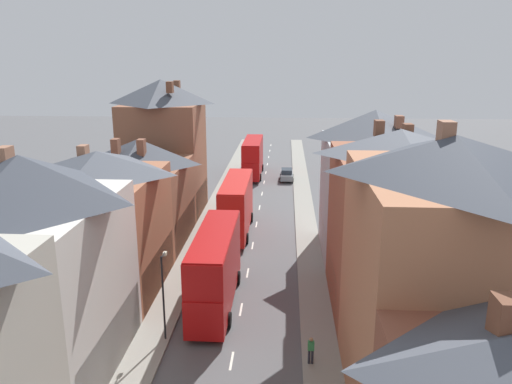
# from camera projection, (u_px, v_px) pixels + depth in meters

# --- Properties ---
(pavement_left) EXTENTS (2.20, 104.00, 0.14)m
(pavement_left) POSITION_uv_depth(u_px,v_px,m) (210.00, 217.00, 53.67)
(pavement_left) COLOR gray
(pavement_left) RESTS_ON ground
(pavement_right) EXTENTS (2.20, 104.00, 0.14)m
(pavement_right) POSITION_uv_depth(u_px,v_px,m) (305.00, 219.00, 53.09)
(pavement_right) COLOR gray
(pavement_right) RESTS_ON ground
(centre_line_dashes) EXTENTS (0.14, 97.80, 0.01)m
(centre_line_dashes) POSITION_uv_depth(u_px,v_px,m) (256.00, 224.00, 51.47)
(centre_line_dashes) COLOR silver
(centre_line_dashes) RESTS_ON ground
(terrace_row_left) EXTENTS (8.00, 54.50, 14.48)m
(terrace_row_left) POSITION_uv_depth(u_px,v_px,m) (74.00, 234.00, 31.06)
(terrace_row_left) COLOR #BCB7A8
(terrace_row_left) RESTS_ON ground
(terrace_row_right) EXTENTS (8.00, 46.87, 14.02)m
(terrace_row_right) POSITION_uv_depth(u_px,v_px,m) (432.00, 279.00, 24.60)
(terrace_row_right) COLOR #ADB2B7
(terrace_row_right) RESTS_ON ground
(double_decker_bus_lead) EXTENTS (2.74, 10.80, 5.30)m
(double_decker_bus_lead) POSITION_uv_depth(u_px,v_px,m) (236.00, 205.00, 48.42)
(double_decker_bus_lead) COLOR red
(double_decker_bus_lead) RESTS_ON ground
(double_decker_bus_mid_street) EXTENTS (2.74, 10.80, 5.30)m
(double_decker_bus_mid_street) POSITION_uv_depth(u_px,v_px,m) (253.00, 157.00, 71.81)
(double_decker_bus_mid_street) COLOR #B70F0F
(double_decker_bus_mid_street) RESTS_ON ground
(double_decker_bus_far_approaching) EXTENTS (2.74, 10.80, 5.30)m
(double_decker_bus_far_approaching) POSITION_uv_depth(u_px,v_px,m) (215.00, 267.00, 34.15)
(double_decker_bus_far_approaching) COLOR #B70F0F
(double_decker_bus_far_approaching) RESTS_ON ground
(car_near_blue) EXTENTS (1.90, 4.32, 1.66)m
(car_near_blue) POSITION_uv_depth(u_px,v_px,m) (287.00, 174.00, 69.69)
(car_near_blue) COLOR gray
(car_near_blue) RESTS_ON ground
(car_parked_left_a) EXTENTS (1.90, 4.59, 1.60)m
(car_parked_left_a) POSITION_uv_depth(u_px,v_px,m) (238.00, 185.00, 64.14)
(car_parked_left_a) COLOR #B7BABF
(car_parked_left_a) RESTS_ON ground
(pedestrian_mid_left) EXTENTS (0.36, 0.22, 1.61)m
(pedestrian_mid_left) POSITION_uv_depth(u_px,v_px,m) (311.00, 349.00, 27.67)
(pedestrian_mid_left) COLOR #23232D
(pedestrian_mid_left) RESTS_ON pavement_right
(street_lamp) EXTENTS (0.20, 1.12, 5.50)m
(street_lamp) POSITION_uv_depth(u_px,v_px,m) (164.00, 291.00, 29.68)
(street_lamp) COLOR black
(street_lamp) RESTS_ON ground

